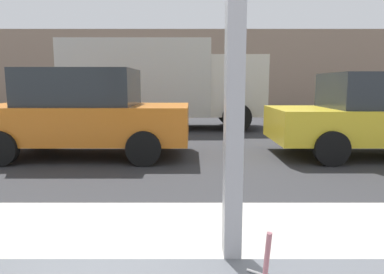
# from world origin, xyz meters

# --- Properties ---
(ground_plane) EXTENTS (60.00, 60.00, 0.00)m
(ground_plane) POSITION_xyz_m (0.00, 8.00, 0.00)
(ground_plane) COLOR #2D2D30
(sidewalk_strip) EXTENTS (16.00, 2.80, 0.11)m
(sidewalk_strip) POSITION_xyz_m (0.00, 1.60, 0.06)
(sidewalk_strip) COLOR #B2ADA3
(sidewalk_strip) RESTS_ON ground
(building_facade_far) EXTENTS (28.00, 1.20, 4.66)m
(building_facade_far) POSITION_xyz_m (0.00, 21.04, 2.33)
(building_facade_far) COLOR gray
(building_facade_far) RESTS_ON ground
(parked_car_orange) EXTENTS (4.17, 2.05, 1.77)m
(parked_car_orange) POSITION_xyz_m (-2.30, 6.25, 0.89)
(parked_car_orange) COLOR orange
(parked_car_orange) RESTS_ON ground
(parked_car_yellow) EXTENTS (4.52, 2.05, 1.69)m
(parked_car_yellow) POSITION_xyz_m (3.81, 6.25, 0.86)
(parked_car_yellow) COLOR gold
(parked_car_yellow) RESTS_ON ground
(box_truck) EXTENTS (6.42, 2.44, 2.83)m
(box_truck) POSITION_xyz_m (-1.13, 10.86, 1.55)
(box_truck) COLOR beige
(box_truck) RESTS_ON ground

